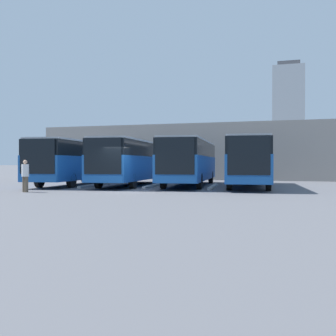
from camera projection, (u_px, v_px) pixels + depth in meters
The scene contains 11 objects.
ground_plane at pixel (125, 191), 23.67m from camera, with size 600.00×600.00×0.00m, color #5B5B60.
bus_0 at pixel (249, 160), 27.98m from camera, with size 3.98×12.52×3.15m.
curb_divider_0 at pixel (213, 187), 26.89m from camera, with size 0.24×5.33×0.15m, color #B2B2AD.
bus_1 at pixel (190, 160), 29.30m from camera, with size 3.98×12.52×3.15m.
curb_divider_1 at pixel (154, 186), 28.21m from camera, with size 0.24×5.33×0.15m, color #B2B2AD.
bus_2 at pixel (132, 161), 29.89m from camera, with size 3.98×12.52×3.15m.
curb_divider_2 at pixel (94, 185), 28.80m from camera, with size 0.24×5.33×0.15m, color #B2B2AD.
bus_3 at pixel (79, 161), 30.78m from camera, with size 3.98×12.52×3.15m.
pedestrian at pixel (25, 175), 22.86m from camera, with size 0.51×0.51×1.75m.
station_building at pixel (208, 152), 44.25m from camera, with size 33.24×12.12×5.41m.
office_tower at pixel (289, 116), 222.04m from camera, with size 16.16×16.16×54.68m.
Camera 1 is at (-9.55, 21.78, 1.56)m, focal length 45.00 mm.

